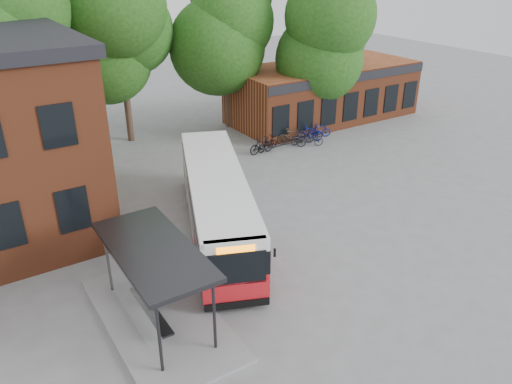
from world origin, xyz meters
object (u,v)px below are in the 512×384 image
city_bus (217,204)px  bicycle_6 (310,140)px  bicycle_1 (262,145)px  bicycle_5 (309,133)px  bicycle_7 (320,130)px  bicycle_0 (268,144)px  bicycle_3 (291,136)px  bus_shelter (157,284)px  bicycle_4 (302,138)px

city_bus → bicycle_6: (10.36, 6.52, -0.99)m
bicycle_6 → bicycle_1: bearing=101.7°
bicycle_5 → bicycle_7: (1.10, 0.26, -0.06)m
city_bus → bicycle_5: (10.89, 7.28, -0.89)m
bicycle_0 → city_bus: bearing=119.5°
bicycle_3 → city_bus: bearing=150.3°
bus_shelter → bicycle_0: bus_shelter is taller
bicycle_5 → bicycle_6: bicycle_5 is taller
bicycle_0 → bicycle_6: bearing=-122.2°
bicycle_1 → bicycle_4: (3.16, -0.04, -0.09)m
bicycle_6 → bus_shelter: bearing=148.1°
bus_shelter → city_bus: size_ratio=0.61×
bus_shelter → bicycle_3: 18.29m
city_bus → bicycle_3: bearing=60.1°
bicycle_4 → bicycle_7: (1.79, 0.42, 0.05)m
bus_shelter → bicycle_7: bus_shelter is taller
city_bus → bicycle_7: 14.19m
bicycle_4 → bicycle_6: 0.62m
bicycle_3 → bicycle_4: bearing=-102.9°
bicycle_6 → bicycle_4: bearing=38.3°
bicycle_4 → bicycle_5: 0.73m
bicycle_0 → bicycle_1: 0.64m
bicycle_6 → bicycle_7: 1.92m
bicycle_0 → bicycle_1: size_ratio=0.96×
bus_shelter → city_bus: 6.08m
bicycle_3 → bicycle_4: (0.60, -0.42, -0.10)m
bicycle_0 → bicycle_6: size_ratio=0.98×
bicycle_5 → bicycle_3: bearing=101.5°
bicycle_4 → bicycle_7: 1.84m
bicycle_5 → bicycle_0: bearing=111.0°
city_bus → bicycle_1: bearing=67.5°
bicycle_6 → bicycle_0: bearing=95.1°
bus_shelter → bicycle_3: bus_shelter is taller
bicycle_5 → city_bus: bearing=146.6°
bus_shelter → bicycle_1: bearing=44.2°
bicycle_6 → city_bus: bearing=144.8°
bicycle_3 → bicycle_6: size_ratio=1.04×
bicycle_3 → bicycle_5: bearing=-79.1°
bus_shelter → bicycle_6: bearing=35.5°
bicycle_1 → bicycle_5: (3.86, 0.12, 0.02)m
bicycle_0 → bicycle_5: bearing=-106.4°
bus_shelter → bicycle_3: size_ratio=3.88×
city_bus → bicycle_0: size_ratio=6.68×
bicycle_4 → bicycle_3: bearing=62.6°
bicycle_1 → bus_shelter: bearing=131.9°
bus_shelter → bicycle_3: bearing=39.5°
bicycle_7 → bicycle_3: bearing=104.8°
bicycle_5 → bicycle_6: size_ratio=1.07×
bicycle_0 → bicycle_7: 4.37m
bicycle_1 → bicycle_6: (3.33, -0.64, -0.08)m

